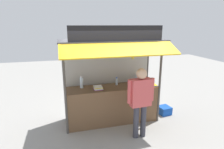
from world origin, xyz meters
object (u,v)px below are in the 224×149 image
at_px(magazine_stack_back_right, 152,85).
at_px(plastic_crate, 164,110).
at_px(water_bottle_back_left, 82,82).
at_px(banana_bunch_rightmost, 133,56).
at_px(magazine_stack_front_left, 98,88).
at_px(water_bottle_left, 137,78).
at_px(vendor_person, 141,97).
at_px(banana_bunch_leftmost, 76,56).
at_px(water_bottle_rear_center, 117,81).

relative_size(magazine_stack_back_right, plastic_crate, 0.99).
xyz_separation_m(water_bottle_back_left, banana_bunch_rightmost, (1.20, -0.59, 0.75)).
bearing_deg(magazine_stack_front_left, water_bottle_back_left, 151.32).
distance_m(water_bottle_left, vendor_person, 1.23).
height_order(banana_bunch_leftmost, vendor_person, banana_bunch_leftmost).
bearing_deg(water_bottle_rear_center, banana_bunch_rightmost, -68.13).
height_order(water_bottle_left, banana_bunch_rightmost, banana_bunch_rightmost).
xyz_separation_m(water_bottle_back_left, vendor_person, (1.22, -1.08, -0.13)).
bearing_deg(magazine_stack_back_right, vendor_person, -131.83).
distance_m(magazine_stack_back_right, plastic_crate, 1.07).
bearing_deg(banana_bunch_rightmost, water_bottle_rear_center, 111.87).
height_order(water_bottle_left, plastic_crate, water_bottle_left).
distance_m(water_bottle_left, plastic_crate, 1.33).
height_order(magazine_stack_back_right, banana_bunch_rightmost, banana_bunch_rightmost).
distance_m(magazine_stack_front_left, plastic_crate, 2.23).
distance_m(water_bottle_rear_center, magazine_stack_back_right, 0.98).
relative_size(magazine_stack_back_right, vendor_person, 0.19).
bearing_deg(plastic_crate, magazine_stack_front_left, -178.55).
distance_m(water_bottle_rear_center, water_bottle_left, 0.65).
bearing_deg(water_bottle_rear_center, magazine_stack_back_right, -19.99).
height_order(water_bottle_rear_center, banana_bunch_rightmost, banana_bunch_rightmost).
height_order(water_bottle_rear_center, water_bottle_left, water_bottle_left).
bearing_deg(plastic_crate, banana_bunch_leftmost, -170.73).
bearing_deg(water_bottle_left, plastic_crate, -16.51).
xyz_separation_m(water_bottle_rear_center, magazine_stack_front_left, (-0.56, -0.21, -0.06)).
distance_m(magazine_stack_front_left, banana_bunch_rightmost, 1.23).
bearing_deg(magazine_stack_back_right, water_bottle_left, 122.71).
distance_m(water_bottle_rear_center, plastic_crate, 1.77).
bearing_deg(plastic_crate, water_bottle_left, 163.49).
distance_m(banana_bunch_rightmost, plastic_crate, 2.21).
bearing_deg(water_bottle_back_left, vendor_person, -41.46).
xyz_separation_m(magazine_stack_front_left, plastic_crate, (2.03, 0.05, -0.92)).
bearing_deg(magazine_stack_back_right, water_bottle_rear_center, 160.01).
distance_m(water_bottle_left, magazine_stack_back_right, 0.51).
distance_m(magazine_stack_back_right, magazine_stack_front_left, 1.49).
xyz_separation_m(banana_bunch_leftmost, plastic_crate, (2.58, 0.42, -1.84)).
height_order(banana_bunch_rightmost, vendor_person, banana_bunch_rightmost).
height_order(water_bottle_left, water_bottle_back_left, water_bottle_back_left).
bearing_deg(water_bottle_back_left, magazine_stack_front_left, -28.68).
xyz_separation_m(water_bottle_back_left, banana_bunch_leftmost, (-0.15, -0.59, 0.81)).
distance_m(water_bottle_back_left, banana_bunch_rightmost, 1.53).
height_order(water_bottle_rear_center, magazine_stack_front_left, water_bottle_rear_center).
xyz_separation_m(vendor_person, plastic_crate, (1.21, 0.91, -0.90)).
bearing_deg(water_bottle_rear_center, water_bottle_back_left, 179.33).
bearing_deg(banana_bunch_leftmost, water_bottle_left, 20.66).
xyz_separation_m(water_bottle_left, water_bottle_back_left, (-1.61, -0.08, 0.00)).
relative_size(water_bottle_back_left, plastic_crate, 0.95).
relative_size(banana_bunch_leftmost, vendor_person, 0.14).
relative_size(banana_bunch_rightmost, plastic_crate, 0.94).
bearing_deg(banana_bunch_rightmost, magazine_stack_back_right, 19.58).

